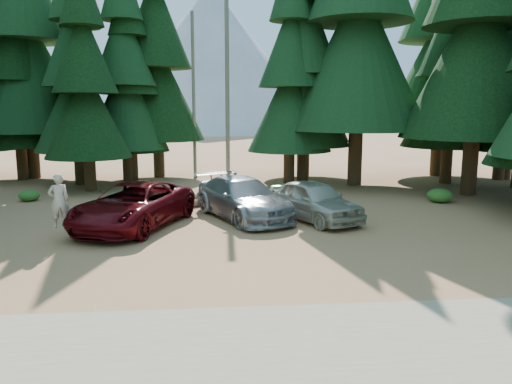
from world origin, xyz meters
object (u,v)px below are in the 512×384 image
silver_minivan_right (314,200)px  log_right (295,200)px  frisbee_player (59,201)px  red_pickup (134,205)px  silver_minivan_center (243,198)px  log_left (224,199)px  log_mid (218,199)px

silver_minivan_right → log_right: bearing=68.3°
frisbee_player → red_pickup: bearing=-164.2°
silver_minivan_center → frisbee_player: (-6.15, -2.96, 0.55)m
frisbee_player → log_left: 8.37m
frisbee_player → silver_minivan_right: bearing=171.0°
red_pickup → log_left: (3.37, 4.50, -0.65)m
log_left → log_mid: 0.35m
frisbee_player → log_left: bearing=-154.9°
silver_minivan_center → silver_minivan_right: (2.74, -0.65, -0.02)m
log_left → log_right: log_right is taller
red_pickup → silver_minivan_right: 6.81m
frisbee_player → log_right: bearing=-170.4°
silver_minivan_right → frisbee_player: frisbee_player is taller
silver_minivan_center → log_mid: bearing=81.3°
log_mid → log_right: size_ratio=0.62×
red_pickup → frisbee_player: size_ratio=3.29×
log_left → silver_minivan_right: bearing=-81.6°
silver_minivan_center → silver_minivan_right: size_ratio=1.20×
red_pickup → log_left: size_ratio=1.31×
silver_minivan_right → frisbee_player: (-8.89, -2.31, 0.57)m
silver_minivan_center → log_left: size_ratio=1.24×
red_pickup → frisbee_player: 2.77m
silver_minivan_right → log_mid: size_ratio=1.48×
silver_minivan_right → silver_minivan_center: bearing=141.8°
log_right → silver_minivan_right: bearing=-110.9°
red_pickup → frisbee_player: frisbee_player is taller
red_pickup → silver_minivan_right: bearing=25.3°
log_right → log_mid: bearing=143.4°
log_mid → log_left: bearing=-1.6°
log_left → red_pickup: bearing=-159.6°
silver_minivan_center → frisbee_player: bearing=-178.0°
silver_minivan_right → log_left: size_ratio=1.03×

